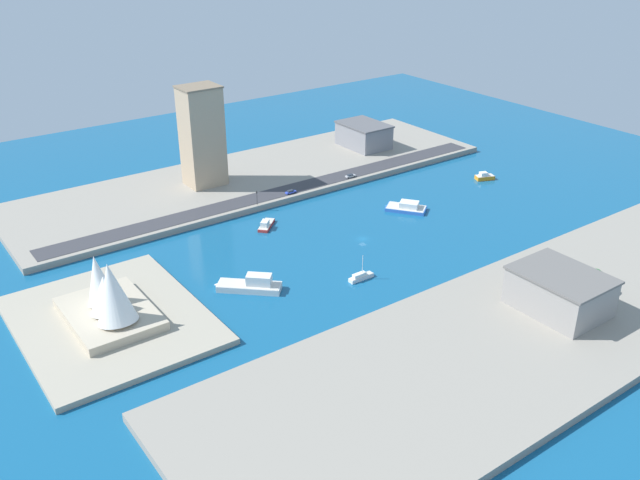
{
  "coord_description": "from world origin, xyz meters",
  "views": [
    {
      "loc": [
        -191.8,
        159.84,
        121.13
      ],
      "look_at": [
        4.16,
        18.39,
        3.08
      ],
      "focal_mm": 38.31,
      "sensor_mm": 36.0,
      "label": 1
    }
  ],
  "objects_px": {
    "catamaran_blue": "(407,207)",
    "tugboat_red": "(266,225)",
    "sedan_silver": "(350,176)",
    "traffic_light_waterfront": "(257,196)",
    "ferry_white_commuter": "(251,285)",
    "hatchback_blue": "(291,192)",
    "opera_landmark": "(108,297)",
    "carpark_squat_concrete": "(560,291)",
    "sailboat_small_white": "(361,277)",
    "apartment_midrise_tan": "(202,136)",
    "water_taxi_orange": "(485,177)",
    "warehouse_low_gray": "(364,135)"
  },
  "relations": [
    {
      "from": "sailboat_small_white",
      "to": "apartment_midrise_tan",
      "type": "xyz_separation_m",
      "value": [
        112.29,
        4.54,
        24.96
      ]
    },
    {
      "from": "hatchback_blue",
      "to": "traffic_light_waterfront",
      "type": "xyz_separation_m",
      "value": [
        -2.39,
        19.3,
        3.43
      ]
    },
    {
      "from": "sedan_silver",
      "to": "catamaran_blue",
      "type": "bearing_deg",
      "value": 179.29
    },
    {
      "from": "carpark_squat_concrete",
      "to": "sedan_silver",
      "type": "distance_m",
      "value": 136.52
    },
    {
      "from": "sailboat_small_white",
      "to": "opera_landmark",
      "type": "distance_m",
      "value": 87.65
    },
    {
      "from": "tugboat_red",
      "to": "traffic_light_waterfront",
      "type": "height_order",
      "value": "traffic_light_waterfront"
    },
    {
      "from": "sailboat_small_white",
      "to": "tugboat_red",
      "type": "xyz_separation_m",
      "value": [
        58.26,
        4.29,
        0.08
      ]
    },
    {
      "from": "sailboat_small_white",
      "to": "hatchback_blue",
      "type": "bearing_deg",
      "value": -15.22
    },
    {
      "from": "sailboat_small_white",
      "to": "carpark_squat_concrete",
      "type": "distance_m",
      "value": 67.93
    },
    {
      "from": "tugboat_red",
      "to": "hatchback_blue",
      "type": "distance_m",
      "value": 32.27
    },
    {
      "from": "hatchback_blue",
      "to": "tugboat_red",
      "type": "bearing_deg",
      "value": 127.62
    },
    {
      "from": "carpark_squat_concrete",
      "to": "opera_landmark",
      "type": "distance_m",
      "value": 144.76
    },
    {
      "from": "ferry_white_commuter",
      "to": "catamaran_blue",
      "type": "bearing_deg",
      "value": -77.57
    },
    {
      "from": "tugboat_red",
      "to": "sedan_silver",
      "type": "height_order",
      "value": "sedan_silver"
    },
    {
      "from": "apartment_midrise_tan",
      "to": "traffic_light_waterfront",
      "type": "bearing_deg",
      "value": -170.08
    },
    {
      "from": "warehouse_low_gray",
      "to": "sedan_silver",
      "type": "bearing_deg",
      "value": 133.42
    },
    {
      "from": "sedan_silver",
      "to": "opera_landmark",
      "type": "bearing_deg",
      "value": 111.23
    },
    {
      "from": "sedan_silver",
      "to": "traffic_light_waterfront",
      "type": "height_order",
      "value": "traffic_light_waterfront"
    },
    {
      "from": "carpark_squat_concrete",
      "to": "opera_landmark",
      "type": "bearing_deg",
      "value": 56.23
    },
    {
      "from": "tugboat_red",
      "to": "apartment_midrise_tan",
      "type": "distance_m",
      "value": 59.48
    },
    {
      "from": "water_taxi_orange",
      "to": "apartment_midrise_tan",
      "type": "relative_size",
      "value": 0.23
    },
    {
      "from": "hatchback_blue",
      "to": "opera_landmark",
      "type": "relative_size",
      "value": 0.15
    },
    {
      "from": "apartment_midrise_tan",
      "to": "hatchback_blue",
      "type": "height_order",
      "value": "apartment_midrise_tan"
    },
    {
      "from": "warehouse_low_gray",
      "to": "traffic_light_waterfront",
      "type": "relative_size",
      "value": 4.26
    },
    {
      "from": "sailboat_small_white",
      "to": "ferry_white_commuter",
      "type": "xyz_separation_m",
      "value": [
        16.56,
        36.05,
        0.94
      ]
    },
    {
      "from": "sailboat_small_white",
      "to": "traffic_light_waterfront",
      "type": "height_order",
      "value": "sailboat_small_white"
    },
    {
      "from": "sailboat_small_white",
      "to": "carpark_squat_concrete",
      "type": "height_order",
      "value": "carpark_squat_concrete"
    },
    {
      "from": "apartment_midrise_tan",
      "to": "opera_landmark",
      "type": "relative_size",
      "value": 1.3
    },
    {
      "from": "ferry_white_commuter",
      "to": "hatchback_blue",
      "type": "xyz_separation_m",
      "value": [
        61.34,
        -57.25,
        1.56
      ]
    },
    {
      "from": "ferry_white_commuter",
      "to": "hatchback_blue",
      "type": "distance_m",
      "value": 83.92
    },
    {
      "from": "water_taxi_orange",
      "to": "sedan_silver",
      "type": "xyz_separation_m",
      "value": [
        35.45,
        56.85,
        2.2
      ]
    },
    {
      "from": "water_taxi_orange",
      "to": "opera_landmark",
      "type": "xyz_separation_m",
      "value": [
        -19.03,
        197.04,
        8.86
      ]
    },
    {
      "from": "tugboat_red",
      "to": "hatchback_blue",
      "type": "bearing_deg",
      "value": -52.38
    },
    {
      "from": "water_taxi_orange",
      "to": "tugboat_red",
      "type": "relative_size",
      "value": 0.9
    },
    {
      "from": "catamaran_blue",
      "to": "traffic_light_waterfront",
      "type": "distance_m",
      "value": 66.6
    },
    {
      "from": "ferry_white_commuter",
      "to": "sedan_silver",
      "type": "height_order",
      "value": "ferry_white_commuter"
    },
    {
      "from": "sailboat_small_white",
      "to": "hatchback_blue",
      "type": "relative_size",
      "value": 2.11
    },
    {
      "from": "sedan_silver",
      "to": "traffic_light_waterfront",
      "type": "bearing_deg",
      "value": 92.84
    },
    {
      "from": "carpark_squat_concrete",
      "to": "traffic_light_waterfront",
      "type": "relative_size",
      "value": 4.52
    },
    {
      "from": "catamaran_blue",
      "to": "ferry_white_commuter",
      "type": "distance_m",
      "value": 94.06
    },
    {
      "from": "traffic_light_waterfront",
      "to": "opera_landmark",
      "type": "bearing_deg",
      "value": 121.11
    },
    {
      "from": "hatchback_blue",
      "to": "opera_landmark",
      "type": "xyz_separation_m",
      "value": [
        -54.16,
        105.08,
        6.64
      ]
    },
    {
      "from": "ferry_white_commuter",
      "to": "tugboat_red",
      "type": "distance_m",
      "value": 52.43
    },
    {
      "from": "catamaran_blue",
      "to": "tugboat_red",
      "type": "distance_m",
      "value": 63.81
    },
    {
      "from": "catamaran_blue",
      "to": "ferry_white_commuter",
      "type": "xyz_separation_m",
      "value": [
        -20.24,
        91.85,
        0.57
      ]
    },
    {
      "from": "ferry_white_commuter",
      "to": "traffic_light_waterfront",
      "type": "relative_size",
      "value": 3.26
    },
    {
      "from": "tugboat_red",
      "to": "warehouse_low_gray",
      "type": "distance_m",
      "value": 110.64
    },
    {
      "from": "sailboat_small_white",
      "to": "ferry_white_commuter",
      "type": "height_order",
      "value": "sailboat_small_white"
    },
    {
      "from": "apartment_midrise_tan",
      "to": "hatchback_blue",
      "type": "relative_size",
      "value": 8.95
    },
    {
      "from": "catamaran_blue",
      "to": "carpark_squat_concrete",
      "type": "height_order",
      "value": "carpark_squat_concrete"
    }
  ]
}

